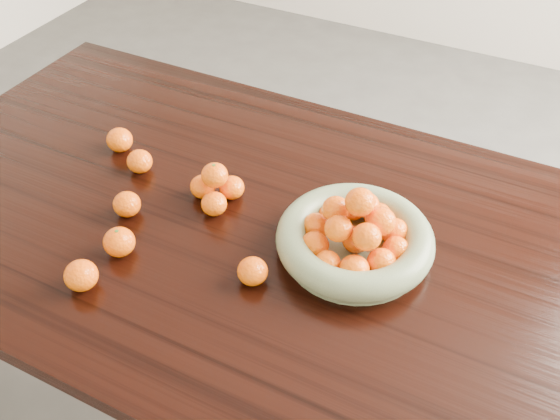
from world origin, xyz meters
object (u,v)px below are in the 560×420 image
at_px(orange_pyramid, 216,188).
at_px(dining_table, 299,267).
at_px(loose_orange_0, 119,242).
at_px(fruit_bowl, 355,238).

bearing_deg(orange_pyramid, dining_table, -5.47).
relative_size(dining_table, loose_orange_0, 30.45).
relative_size(fruit_bowl, orange_pyramid, 2.62).
xyz_separation_m(dining_table, fruit_bowl, (0.12, 0.01, 0.13)).
xyz_separation_m(fruit_bowl, orange_pyramid, (-0.34, 0.01, -0.00)).
relative_size(dining_table, fruit_bowl, 6.19).
distance_m(dining_table, fruit_bowl, 0.18).
xyz_separation_m(fruit_bowl, loose_orange_0, (-0.43, -0.22, -0.01)).
height_order(orange_pyramid, loose_orange_0, orange_pyramid).
xyz_separation_m(orange_pyramid, loose_orange_0, (-0.09, -0.23, -0.01)).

